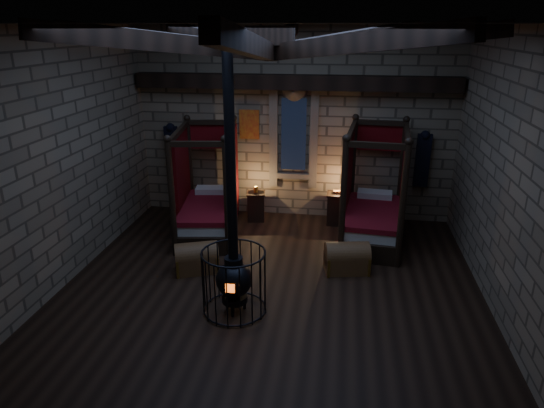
# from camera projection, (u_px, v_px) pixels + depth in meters

# --- Properties ---
(room) EXTENTS (7.02, 7.02, 4.29)m
(room) POSITION_uv_depth(u_px,v_px,m) (271.00, 58.00, 6.96)
(room) COLOR black
(room) RESTS_ON ground
(bed_left) EXTENTS (1.42, 2.28, 2.24)m
(bed_left) POSITION_uv_depth(u_px,v_px,m) (208.00, 208.00, 10.22)
(bed_left) COLOR black
(bed_left) RESTS_ON ground
(bed_right) EXTENTS (1.35, 2.30, 2.30)m
(bed_right) POSITION_uv_depth(u_px,v_px,m) (373.00, 213.00, 9.89)
(bed_right) COLOR black
(bed_right) RESTS_ON ground
(trunk_left) EXTENTS (0.87, 0.71, 0.56)m
(trunk_left) POSITION_uv_depth(u_px,v_px,m) (197.00, 258.00, 8.70)
(trunk_left) COLOR brown
(trunk_left) RESTS_ON ground
(trunk_right) EXTENTS (0.85, 0.63, 0.57)m
(trunk_right) POSITION_uv_depth(u_px,v_px,m) (347.00, 258.00, 8.69)
(trunk_right) COLOR brown
(trunk_right) RESTS_ON ground
(nightstand_left) EXTENTS (0.46, 0.45, 0.80)m
(nightstand_left) POSITION_uv_depth(u_px,v_px,m) (256.00, 206.00, 10.95)
(nightstand_left) COLOR black
(nightstand_left) RESTS_ON ground
(nightstand_right) EXTENTS (0.44, 0.42, 0.77)m
(nightstand_right) POSITION_uv_depth(u_px,v_px,m) (336.00, 208.00, 10.74)
(nightstand_right) COLOR black
(nightstand_right) RESTS_ON ground
(stove) EXTENTS (0.99, 0.99, 4.05)m
(stove) POSITION_uv_depth(u_px,v_px,m) (234.00, 275.00, 7.35)
(stove) COLOR black
(stove) RESTS_ON ground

